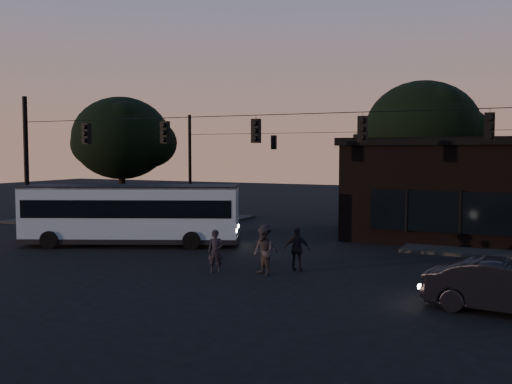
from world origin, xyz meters
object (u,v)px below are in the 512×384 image
at_px(building, 499,188).
at_px(bus, 131,212).
at_px(pedestrian_a, 216,251).
at_px(pedestrian_c, 297,249).
at_px(car, 506,288).
at_px(pedestrian_d, 265,245).
at_px(pedestrian_b, 263,252).

distance_m(building, bus, 19.63).
xyz_separation_m(pedestrian_a, pedestrian_c, (2.80, 1.53, 0.05)).
bearing_deg(car, pedestrian_c, 73.72).
bearing_deg(pedestrian_a, pedestrian_c, 3.81).
relative_size(pedestrian_c, pedestrian_d, 1.03).
bearing_deg(car, building, 7.60).
height_order(bus, pedestrian_c, bus).
distance_m(building, pedestrian_a, 17.39).
height_order(pedestrian_a, pedestrian_c, pedestrian_c).
xyz_separation_m(building, car, (0.76, -15.76, -1.95)).
xyz_separation_m(car, pedestrian_b, (-8.49, 1.71, 0.14)).
bearing_deg(pedestrian_b, pedestrian_d, 145.44).
height_order(building, bus, building).
relative_size(pedestrian_a, pedestrian_b, 0.93).
bearing_deg(pedestrian_c, bus, -19.58).
relative_size(building, pedestrian_b, 8.62).
bearing_deg(pedestrian_b, bus, -168.57).
bearing_deg(pedestrian_c, pedestrian_a, 22.85).
bearing_deg(bus, building, 8.83).
relative_size(pedestrian_b, pedestrian_d, 1.05).
bearing_deg(bus, pedestrian_d, -35.57).
bearing_deg(pedestrian_a, building, 31.28).
height_order(car, pedestrian_b, pedestrian_b).
bearing_deg(pedestrian_d, car, 164.96).
bearing_deg(car, pedestrian_b, 83.46).
relative_size(building, pedestrian_a, 9.28).
height_order(pedestrian_b, pedestrian_c, pedestrian_b).
height_order(bus, car, bus).
bearing_deg(bus, pedestrian_c, -37.07).
bearing_deg(building, pedestrian_d, -124.79).
relative_size(bus, pedestrian_a, 6.52).
relative_size(building, pedestrian_c, 8.79).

